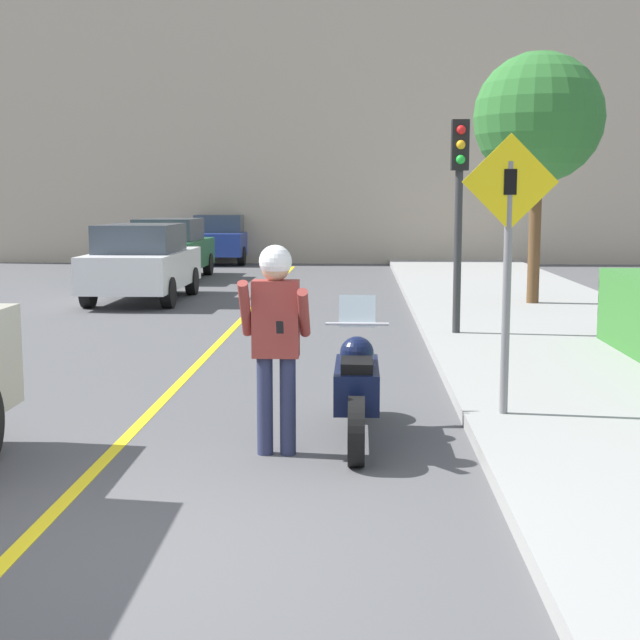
{
  "coord_description": "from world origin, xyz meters",
  "views": [
    {
      "loc": [
        1.57,
        -5.3,
        2.22
      ],
      "look_at": [
        1.21,
        2.97,
        1.09
      ],
      "focal_mm": 50.0,
      "sensor_mm": 36.0,
      "label": 1
    }
  ],
  "objects_px": {
    "crossing_sign": "(508,247)",
    "parked_car_blue": "(223,238)",
    "street_tree": "(538,119)",
    "traffic_light": "(459,185)",
    "motorcycle": "(357,387)",
    "person_biker": "(276,326)",
    "parked_car_white": "(142,262)",
    "parked_car_green": "(170,248)"
  },
  "relations": [
    {
      "from": "crossing_sign",
      "to": "parked_car_blue",
      "type": "height_order",
      "value": "crossing_sign"
    },
    {
      "from": "street_tree",
      "to": "traffic_light",
      "type": "bearing_deg",
      "value": -115.45
    },
    {
      "from": "motorcycle",
      "to": "person_biker",
      "type": "height_order",
      "value": "person_biker"
    },
    {
      "from": "street_tree",
      "to": "parked_car_white",
      "type": "relative_size",
      "value": 1.17
    },
    {
      "from": "parked_car_green",
      "to": "traffic_light",
      "type": "bearing_deg",
      "value": -57.79
    },
    {
      "from": "crossing_sign",
      "to": "parked_car_white",
      "type": "distance_m",
      "value": 12.31
    },
    {
      "from": "parked_car_white",
      "to": "parked_car_blue",
      "type": "distance_m",
      "value": 11.78
    },
    {
      "from": "crossing_sign",
      "to": "person_biker",
      "type": "bearing_deg",
      "value": -154.71
    },
    {
      "from": "parked_car_green",
      "to": "parked_car_blue",
      "type": "xyz_separation_m",
      "value": [
        0.49,
        6.37,
        0.0
      ]
    },
    {
      "from": "parked_car_white",
      "to": "crossing_sign",
      "type": "bearing_deg",
      "value": -60.02
    },
    {
      "from": "crossing_sign",
      "to": "parked_car_white",
      "type": "relative_size",
      "value": 0.64
    },
    {
      "from": "person_biker",
      "to": "parked_car_green",
      "type": "height_order",
      "value": "person_biker"
    },
    {
      "from": "traffic_light",
      "to": "motorcycle",
      "type": "bearing_deg",
      "value": -104.99
    },
    {
      "from": "parked_car_white",
      "to": "motorcycle",
      "type": "bearing_deg",
      "value": -67.03
    },
    {
      "from": "parked_car_white",
      "to": "parked_car_green",
      "type": "height_order",
      "value": "same"
    },
    {
      "from": "motorcycle",
      "to": "traffic_light",
      "type": "relative_size",
      "value": 0.69
    },
    {
      "from": "person_biker",
      "to": "traffic_light",
      "type": "bearing_deg",
      "value": 70.43
    },
    {
      "from": "motorcycle",
      "to": "crossing_sign",
      "type": "distance_m",
      "value": 1.97
    },
    {
      "from": "parked_car_green",
      "to": "person_biker",
      "type": "bearing_deg",
      "value": -75.08
    },
    {
      "from": "parked_car_blue",
      "to": "parked_car_white",
      "type": "bearing_deg",
      "value": -89.78
    },
    {
      "from": "motorcycle",
      "to": "parked_car_blue",
      "type": "xyz_separation_m",
      "value": [
        -4.75,
        22.88,
        0.36
      ]
    },
    {
      "from": "traffic_light",
      "to": "parked_car_white",
      "type": "distance_m",
      "value": 8.37
    },
    {
      "from": "motorcycle",
      "to": "traffic_light",
      "type": "distance_m",
      "value": 6.26
    },
    {
      "from": "parked_car_green",
      "to": "parked_car_white",
      "type": "bearing_deg",
      "value": -84.34
    },
    {
      "from": "crossing_sign",
      "to": "traffic_light",
      "type": "bearing_deg",
      "value": 88.83
    },
    {
      "from": "parked_car_blue",
      "to": "person_biker",
      "type": "bearing_deg",
      "value": -80.19
    },
    {
      "from": "motorcycle",
      "to": "person_biker",
      "type": "relative_size",
      "value": 1.22
    },
    {
      "from": "parked_car_green",
      "to": "parked_car_blue",
      "type": "distance_m",
      "value": 6.39
    },
    {
      "from": "traffic_light",
      "to": "parked_car_white",
      "type": "height_order",
      "value": "traffic_light"
    },
    {
      "from": "person_biker",
      "to": "parked_car_green",
      "type": "xyz_separation_m",
      "value": [
        -4.54,
        17.05,
        -0.28
      ]
    },
    {
      "from": "person_biker",
      "to": "traffic_light",
      "type": "xyz_separation_m",
      "value": [
        2.24,
        6.29,
        1.29
      ]
    },
    {
      "from": "motorcycle",
      "to": "person_biker",
      "type": "distance_m",
      "value": 1.09
    },
    {
      "from": "person_biker",
      "to": "parked_car_green",
      "type": "relative_size",
      "value": 0.44
    },
    {
      "from": "parked_car_white",
      "to": "street_tree",
      "type": "bearing_deg",
      "value": -8.35
    },
    {
      "from": "crossing_sign",
      "to": "parked_car_blue",
      "type": "bearing_deg",
      "value": 105.41
    },
    {
      "from": "traffic_light",
      "to": "street_tree",
      "type": "height_order",
      "value": "street_tree"
    },
    {
      "from": "person_biker",
      "to": "parked_car_white",
      "type": "xyz_separation_m",
      "value": [
        -4.01,
        11.64,
        -0.28
      ]
    },
    {
      "from": "crossing_sign",
      "to": "parked_car_green",
      "type": "bearing_deg",
      "value": 112.58
    },
    {
      "from": "person_biker",
      "to": "traffic_light",
      "type": "distance_m",
      "value": 6.8
    },
    {
      "from": "traffic_light",
      "to": "parked_car_white",
      "type": "xyz_separation_m",
      "value": [
        -6.24,
        5.35,
        -1.58
      ]
    },
    {
      "from": "parked_car_white",
      "to": "parked_car_green",
      "type": "xyz_separation_m",
      "value": [
        -0.54,
        5.41,
        0.0
      ]
    },
    {
      "from": "parked_car_blue",
      "to": "crossing_sign",
      "type": "bearing_deg",
      "value": -74.59
    }
  ]
}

